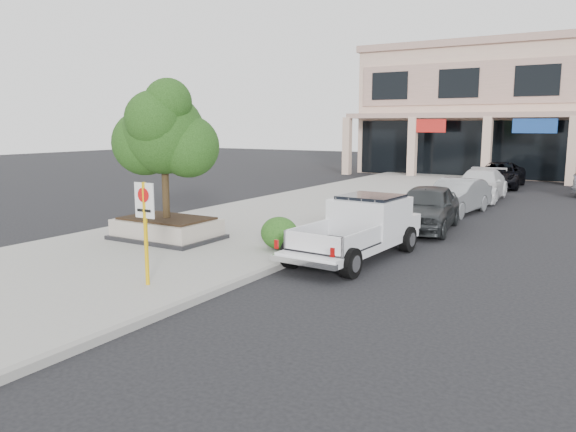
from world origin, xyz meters
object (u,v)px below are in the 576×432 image
at_px(curb_car_a, 426,207).
at_px(planter, 167,229).
at_px(planter_tree, 170,134).
at_px(pickup_truck, 354,229).
at_px(curb_car_d, 499,175).
at_px(no_parking_sign, 145,219).
at_px(curb_car_c, 480,185).
at_px(curb_car_b, 456,196).

bearing_deg(curb_car_a, planter, -140.44).
distance_m(planter_tree, pickup_truck, 6.36).
bearing_deg(curb_car_d, no_parking_sign, -98.49).
xyz_separation_m(planter_tree, curb_car_a, (6.07, 6.32, -2.61)).
height_order(curb_car_a, curb_car_c, curb_car_a).
relative_size(curb_car_a, curb_car_d, 0.88).
bearing_deg(curb_car_a, curb_car_c, 84.55).
distance_m(curb_car_a, curb_car_d, 15.51).
bearing_deg(planter, curb_car_d, 75.41).
distance_m(curb_car_a, curb_car_b, 4.21).
relative_size(pickup_truck, curb_car_a, 1.15).
relative_size(planter_tree, pickup_truck, 0.74).
distance_m(no_parking_sign, curb_car_c, 19.88).
xyz_separation_m(planter_tree, no_parking_sign, (3.06, -4.17, -1.78)).
relative_size(no_parking_sign, curb_car_b, 0.52).
distance_m(pickup_truck, curb_car_d, 20.84).
distance_m(curb_car_b, curb_car_d, 11.30).
distance_m(planter_tree, curb_car_a, 9.14).
height_order(pickup_truck, curb_car_b, pickup_truck).
bearing_deg(pickup_truck, curb_car_b, 91.72).
distance_m(no_parking_sign, curb_car_a, 10.95).
height_order(planter_tree, curb_car_d, planter_tree).
bearing_deg(curb_car_a, curb_car_d, 85.11).
relative_size(planter_tree, no_parking_sign, 1.74).
bearing_deg(curb_car_d, curb_car_c, -90.33).
xyz_separation_m(no_parking_sign, curb_car_b, (2.96, 14.70, -0.90)).
height_order(curb_car_a, curb_car_d, curb_car_a).
bearing_deg(curb_car_b, curb_car_d, 98.73).
height_order(planter_tree, curb_car_b, planter_tree).
bearing_deg(curb_car_a, no_parking_sign, -112.68).
distance_m(planter_tree, curb_car_b, 12.42).
bearing_deg(curb_car_b, no_parking_sign, -94.79).
distance_m(no_parking_sign, curb_car_d, 26.14).
xyz_separation_m(curb_car_b, curb_car_c, (-0.14, 4.96, 0.02)).
distance_m(planter, curb_car_a, 8.97).
xyz_separation_m(curb_car_a, curb_car_b, (-0.06, 4.21, -0.07)).
height_order(curb_car_b, curb_car_c, curb_car_c).
distance_m(pickup_truck, curb_car_c, 14.50).
xyz_separation_m(pickup_truck, curb_car_a, (0.34, 5.33, -0.05)).
bearing_deg(planter, planter_tree, 48.97).
bearing_deg(pickup_truck, curb_car_c, 92.83).
relative_size(curb_car_a, curb_car_b, 1.06).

